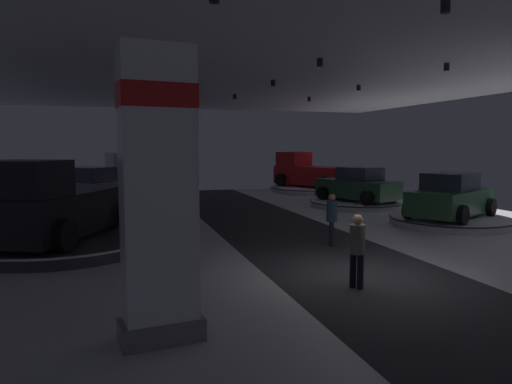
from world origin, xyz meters
TOP-DOWN VIEW (x-y plane):
  - ground at (0.00, 0.00)m, footprint 24.00×44.00m
  - ceiling_with_spotlights at (-0.00, -0.00)m, footprint 24.00×44.00m
  - brand_sign_pylon at (-4.87, -2.33)m, footprint 1.34×0.81m
  - display_platform_deep_left at (-6.75, 19.10)m, footprint 5.68×5.68m
  - pickup_truck_deep_left at (-6.44, 19.19)m, footprint 5.68×3.80m
  - display_platform_deep_right at (7.00, 18.99)m, footprint 5.68×5.68m
  - pickup_truck_deep_right at (6.85, 19.28)m, footprint 4.42×5.67m
  - display_platform_mid_right at (6.72, 5.32)m, footprint 4.53×4.53m
  - display_car_mid_right at (6.70, 5.30)m, footprint 4.55×3.64m
  - display_platform_mid_left at (-7.08, 5.20)m, footprint 5.68×5.68m
  - pickup_truck_mid_left at (-7.21, 4.91)m, footprint 4.29×5.69m
  - display_platform_far_left at (-6.82, 12.48)m, footprint 5.92×5.92m
  - display_car_far_left at (-6.79, 12.46)m, footprint 4.42×3.99m
  - display_platform_far_right at (6.11, 11.45)m, footprint 4.71×4.71m
  - display_car_far_right at (6.12, 11.42)m, footprint 3.33×4.57m
  - visitor_walking_near at (-0.66, -0.81)m, footprint 0.32×0.32m
  - visitor_walking_far at (0.69, 3.19)m, footprint 0.32×0.32m

SIDE VIEW (x-z plane):
  - ground at x=0.00m, z-range -0.05..0.00m
  - display_platform_far_right at x=6.11m, z-range 0.02..0.28m
  - display_platform_mid_right at x=6.72m, z-range 0.02..0.32m
  - display_platform_deep_right at x=7.00m, z-range 0.02..0.34m
  - display_platform_deep_left at x=-6.75m, z-range 0.02..0.36m
  - display_platform_mid_left at x=-7.08m, z-range 0.02..0.37m
  - display_platform_far_left at x=-6.82m, z-range 0.02..0.40m
  - visitor_walking_near at x=-0.66m, z-range 0.11..1.70m
  - visitor_walking_far at x=0.69m, z-range 0.11..1.70m
  - display_car_far_right at x=6.12m, z-range 0.17..1.88m
  - display_car_mid_right at x=6.70m, z-range 0.21..1.92m
  - display_car_far_left at x=-6.79m, z-range 0.29..2.00m
  - pickup_truck_deep_right at x=6.85m, z-range 0.11..2.41m
  - pickup_truck_deep_left at x=-6.44m, z-range 0.13..2.43m
  - pickup_truck_mid_left at x=-7.21m, z-range 0.14..2.44m
  - brand_sign_pylon at x=-4.87m, z-range 0.07..4.56m
  - ceiling_with_spotlights at x=0.00m, z-range 5.35..5.74m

